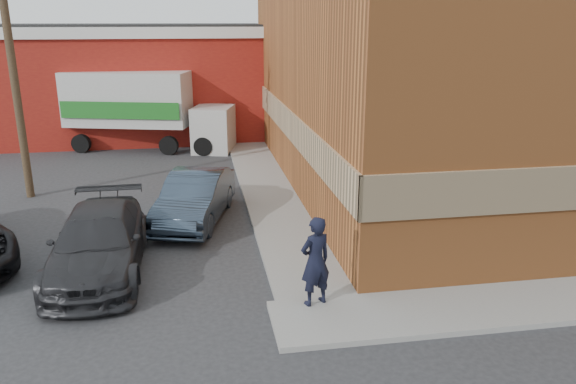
{
  "coord_description": "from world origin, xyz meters",
  "views": [
    {
      "loc": [
        -1.82,
        -10.59,
        5.84
      ],
      "look_at": [
        0.3,
        2.02,
        1.89
      ],
      "focal_mm": 35.0,
      "sensor_mm": 36.0,
      "label": 1
    }
  ],
  "objects_px": {
    "sedan": "(195,198)",
    "box_truck": "(144,105)",
    "brick_building": "(478,52)",
    "utility_pole": "(11,55)",
    "warehouse": "(111,80)",
    "man": "(315,261)",
    "suv_b": "(99,242)"
  },
  "relations": [
    {
      "from": "warehouse",
      "to": "man",
      "type": "height_order",
      "value": "warehouse"
    },
    {
      "from": "sedan",
      "to": "brick_building",
      "type": "bearing_deg",
      "value": 33.24
    },
    {
      "from": "suv_b",
      "to": "box_truck",
      "type": "relative_size",
      "value": 0.68
    },
    {
      "from": "brick_building",
      "to": "box_truck",
      "type": "distance_m",
      "value": 14.53
    },
    {
      "from": "brick_building",
      "to": "warehouse",
      "type": "relative_size",
      "value": 1.12
    },
    {
      "from": "sedan",
      "to": "suv_b",
      "type": "distance_m",
      "value": 3.93
    },
    {
      "from": "box_truck",
      "to": "warehouse",
      "type": "bearing_deg",
      "value": 130.2
    },
    {
      "from": "brick_building",
      "to": "warehouse",
      "type": "xyz_separation_m",
      "value": [
        -14.5,
        11.0,
        -1.87
      ]
    },
    {
      "from": "man",
      "to": "box_truck",
      "type": "relative_size",
      "value": 0.25
    },
    {
      "from": "brick_building",
      "to": "sedan",
      "type": "distance_m",
      "value": 11.64
    },
    {
      "from": "brick_building",
      "to": "man",
      "type": "bearing_deg",
      "value": -130.9
    },
    {
      "from": "suv_b",
      "to": "utility_pole",
      "type": "bearing_deg",
      "value": 115.97
    },
    {
      "from": "warehouse",
      "to": "sedan",
      "type": "relative_size",
      "value": 3.63
    },
    {
      "from": "warehouse",
      "to": "box_truck",
      "type": "distance_m",
      "value": 4.67
    },
    {
      "from": "suv_b",
      "to": "warehouse",
      "type": "bearing_deg",
      "value": 95.3
    },
    {
      "from": "brick_building",
      "to": "box_truck",
      "type": "xyz_separation_m",
      "value": [
        -12.56,
        6.82,
        -2.62
      ]
    },
    {
      "from": "utility_pole",
      "to": "suv_b",
      "type": "xyz_separation_m",
      "value": [
        3.28,
        -6.59,
        -4.0
      ]
    },
    {
      "from": "box_truck",
      "to": "utility_pole",
      "type": "bearing_deg",
      "value": -101.39
    },
    {
      "from": "brick_building",
      "to": "sedan",
      "type": "bearing_deg",
      "value": -161.9
    },
    {
      "from": "sedan",
      "to": "box_truck",
      "type": "height_order",
      "value": "box_truck"
    },
    {
      "from": "brick_building",
      "to": "utility_pole",
      "type": "height_order",
      "value": "brick_building"
    },
    {
      "from": "brick_building",
      "to": "box_truck",
      "type": "bearing_deg",
      "value": 151.51
    },
    {
      "from": "box_truck",
      "to": "suv_b",
      "type": "bearing_deg",
      "value": -75.29
    },
    {
      "from": "brick_building",
      "to": "suv_b",
      "type": "xyz_separation_m",
      "value": [
        -12.72,
        -6.59,
        -3.94
      ]
    },
    {
      "from": "brick_building",
      "to": "suv_b",
      "type": "relative_size",
      "value": 3.56
    },
    {
      "from": "brick_building",
      "to": "box_truck",
      "type": "height_order",
      "value": "brick_building"
    },
    {
      "from": "sedan",
      "to": "box_truck",
      "type": "distance_m",
      "value": 10.53
    },
    {
      "from": "utility_pole",
      "to": "box_truck",
      "type": "distance_m",
      "value": 8.09
    },
    {
      "from": "warehouse",
      "to": "sedan",
      "type": "bearing_deg",
      "value": -74.17
    },
    {
      "from": "warehouse",
      "to": "sedan",
      "type": "height_order",
      "value": "warehouse"
    },
    {
      "from": "warehouse",
      "to": "man",
      "type": "relative_size",
      "value": 8.47
    },
    {
      "from": "utility_pole",
      "to": "man",
      "type": "relative_size",
      "value": 4.68
    }
  ]
}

